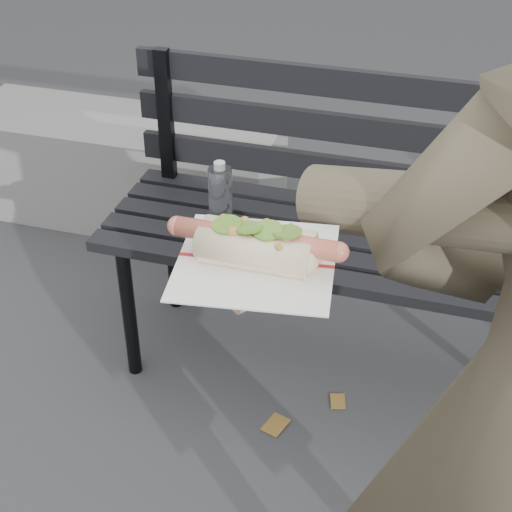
{
  "coord_description": "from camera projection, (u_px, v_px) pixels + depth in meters",
  "views": [
    {
      "loc": [
        0.26,
        -0.88,
        1.63
      ],
      "look_at": [
        0.04,
        -0.13,
        1.1
      ],
      "focal_mm": 55.0,
      "sensor_mm": 36.0,
      "label": 1
    }
  ],
  "objects": [
    {
      "name": "concrete_block",
      "position": [
        124.0,
        168.0,
        3.02
      ],
      "size": [
        1.2,
        0.4,
        0.4
      ],
      "primitive_type": "cube",
      "color": "slate",
      "rests_on": "ground"
    },
    {
      "name": "held_hotdog",
      "position": [
        433.0,
        226.0,
        0.94
      ],
      "size": [
        0.64,
        0.32,
        0.2
      ],
      "color": "brown"
    },
    {
      "name": "park_bench",
      "position": [
        379.0,
        216.0,
        2.12
      ],
      "size": [
        1.5,
        0.44,
        0.88
      ],
      "color": "black",
      "rests_on": "ground"
    }
  ]
}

